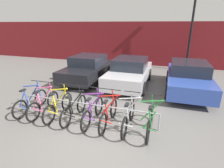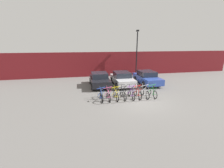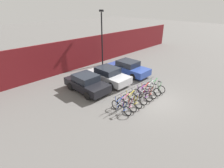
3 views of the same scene
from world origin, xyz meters
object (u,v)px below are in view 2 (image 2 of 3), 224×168
(car_silver, at_px, (122,79))
(bicycle_silver, at_px, (145,93))
(car_black, at_px, (100,80))
(car_blue, at_px, (147,78))
(bicycle_yellow, at_px, (116,95))
(bicycle_black, at_px, (123,94))
(bicycle_green, at_px, (152,92))
(lamp_post, at_px, (137,51))
(bicycle_blue, at_px, (101,96))
(bicycle_purple, at_px, (131,94))
(bicycle_red, at_px, (138,93))
(bike_rack, at_px, (127,92))
(bicycle_pink, at_px, (108,95))

(car_silver, bearing_deg, bicycle_silver, -78.21)
(car_black, xyz_separation_m, car_blue, (5.16, -0.11, 0.00))
(bicycle_yellow, bearing_deg, bicycle_black, -1.54)
(bicycle_green, height_order, lamp_post, lamp_post)
(bicycle_green, height_order, car_blue, car_blue)
(bicycle_green, bearing_deg, bicycle_blue, -179.51)
(bicycle_purple, xyz_separation_m, bicycle_silver, (1.16, 0.00, 0.00))
(bicycle_purple, height_order, bicycle_red, same)
(bike_rack, bearing_deg, bicycle_black, -158.03)
(bicycle_red, bearing_deg, bicycle_purple, 179.57)
(bicycle_pink, xyz_separation_m, bicycle_green, (3.69, 0.00, 0.00))
(car_black, height_order, car_silver, same)
(bicycle_black, xyz_separation_m, bicycle_purple, (0.68, 0.00, 0.00))
(bicycle_blue, bearing_deg, bike_rack, 3.18)
(bicycle_green, height_order, car_silver, car_silver)
(bicycle_pink, height_order, bicycle_purple, same)
(bicycle_green, xyz_separation_m, car_silver, (-1.48, 3.98, 0.31))
(bike_rack, relative_size, bicycle_yellow, 2.79)
(lamp_post, bearing_deg, bicycle_yellow, -120.15)
(car_silver, xyz_separation_m, car_blue, (2.78, -0.05, 0.00))
(bicycle_purple, relative_size, bicycle_silver, 1.00)
(bicycle_blue, relative_size, car_blue, 0.41)
(bicycle_purple, relative_size, lamp_post, 0.29)
(bicycle_black, relative_size, bicycle_silver, 1.00)
(bike_rack, relative_size, bicycle_green, 2.79)
(bicycle_purple, distance_m, bicycle_green, 1.81)
(car_silver, bearing_deg, bicycle_red, -87.11)
(car_silver, relative_size, lamp_post, 0.69)
(bicycle_yellow, relative_size, car_silver, 0.42)
(bicycle_black, distance_m, car_silver, 4.12)
(car_silver, bearing_deg, car_blue, -0.94)
(bicycle_pink, relative_size, bicycle_green, 1.00)
(bicycle_silver, xyz_separation_m, car_black, (-3.21, 4.04, 0.31))
(bicycle_purple, distance_m, car_silver, 4.01)
(bike_rack, bearing_deg, car_blue, 47.96)
(lamp_post, bearing_deg, car_blue, -93.54)
(bicycle_purple, relative_size, bicycle_green, 1.00)
(bicycle_blue, relative_size, bicycle_yellow, 1.00)
(bicycle_green, height_order, car_black, car_black)
(bicycle_red, bearing_deg, bicycle_yellow, 179.57)
(bicycle_blue, distance_m, bicycle_silver, 3.59)
(bicycle_pink, xyz_separation_m, car_blue, (4.98, 3.94, 0.31))
(bike_rack, height_order, bicycle_blue, bicycle_blue)
(car_silver, height_order, lamp_post, lamp_post)
(bike_rack, height_order, car_blue, car_blue)
(car_black, distance_m, car_blue, 5.16)
(bicycle_silver, bearing_deg, car_silver, 102.30)
(bicycle_pink, height_order, bicycle_black, same)
(bicycle_blue, height_order, bicycle_pink, same)
(bicycle_purple, bearing_deg, bicycle_yellow, 178.41)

